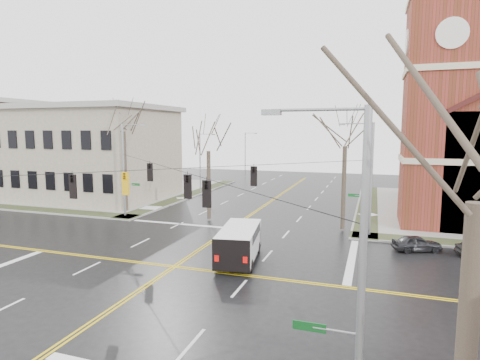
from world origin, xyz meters
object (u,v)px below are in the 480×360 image
(signal_pole_nw, at_px, (125,167))
(tree_nw_far, at_px, (124,126))
(signal_pole_se, at_px, (355,272))
(tree_ne, at_px, (345,141))
(streetlight_north_b, at_px, (246,152))
(streetlight_north_a, at_px, (201,160))
(parked_car_a, at_px, (417,243))
(signal_pole_ne, at_px, (369,176))
(tree_nw_near, at_px, (208,146))
(tree_se, at_px, (479,175))
(cargo_van, at_px, (240,241))

(signal_pole_nw, height_order, tree_nw_far, tree_nw_far)
(signal_pole_se, xyz_separation_m, tree_ne, (-2.02, 24.30, 2.73))
(streetlight_north_b, xyz_separation_m, tree_nw_far, (-2.14, -34.38, 4.48))
(streetlight_north_a, height_order, tree_ne, tree_ne)
(signal_pole_se, height_order, parked_car_a, signal_pole_se)
(signal_pole_ne, distance_m, signal_pole_nw, 22.64)
(tree_nw_near, bearing_deg, tree_nw_far, 175.05)
(tree_nw_far, xyz_separation_m, tree_se, (26.17, -27.67, -1.16))
(cargo_van, relative_size, tree_ne, 0.58)
(signal_pole_ne, bearing_deg, streetlight_north_b, 121.05)
(signal_pole_se, bearing_deg, signal_pole_ne, 90.00)
(signal_pole_ne, relative_size, cargo_van, 1.47)
(signal_pole_ne, bearing_deg, tree_se, -85.40)
(streetlight_north_a, distance_m, tree_se, 48.55)
(tree_nw_far, relative_size, tree_nw_near, 1.28)
(signal_pole_ne, height_order, tree_nw_far, tree_nw_far)
(tree_nw_far, distance_m, tree_nw_near, 9.97)
(streetlight_north_a, distance_m, cargo_van, 29.25)
(signal_pole_nw, xyz_separation_m, cargo_van, (14.80, -8.92, -3.64))
(signal_pole_ne, distance_m, signal_pole_se, 23.00)
(streetlight_north_a, relative_size, streetlight_north_b, 1.00)
(signal_pole_ne, bearing_deg, tree_nw_far, 174.99)
(tree_nw_far, xyz_separation_m, tree_nw_near, (9.75, -0.85, -1.92))
(cargo_van, xyz_separation_m, tree_ne, (5.82, 10.22, 6.36))
(streetlight_north_a, height_order, tree_nw_near, tree_nw_near)
(signal_pole_nw, distance_m, signal_pole_se, 32.28)
(tree_ne, bearing_deg, tree_nw_far, 177.88)
(cargo_van, distance_m, tree_ne, 13.37)
(tree_ne, bearing_deg, tree_se, -81.37)
(tree_nw_near, bearing_deg, signal_pole_se, -59.38)
(streetlight_north_a, xyz_separation_m, tree_se, (24.03, -42.06, 3.32))
(parked_car_a, bearing_deg, tree_se, 157.25)
(signal_pole_ne, xyz_separation_m, tree_se, (2.06, -25.56, 2.83))
(signal_pole_se, bearing_deg, tree_se, -51.20)
(signal_pole_ne, xyz_separation_m, tree_nw_near, (-14.37, 1.27, 2.08))
(streetlight_north_b, bearing_deg, tree_nw_near, -77.81)
(signal_pole_ne, height_order, signal_pole_nw, same)
(streetlight_north_a, bearing_deg, cargo_van, -60.93)
(signal_pole_nw, relative_size, parked_car_a, 2.69)
(signal_pole_se, bearing_deg, cargo_van, 119.11)
(parked_car_a, height_order, tree_ne, tree_ne)
(streetlight_north_a, relative_size, tree_se, 0.74)
(signal_pole_se, xyz_separation_m, cargo_van, (-7.84, 14.08, -3.64))
(tree_se, bearing_deg, tree_ne, 98.63)
(signal_pole_se, relative_size, parked_car_a, 2.69)
(streetlight_north_a, bearing_deg, tree_nw_far, -98.47)
(tree_nw_far, bearing_deg, parked_car_a, -10.61)
(signal_pole_se, relative_size, streetlight_north_b, 1.12)
(signal_pole_se, distance_m, tree_nw_near, 28.28)
(parked_car_a, bearing_deg, signal_pole_se, 150.99)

